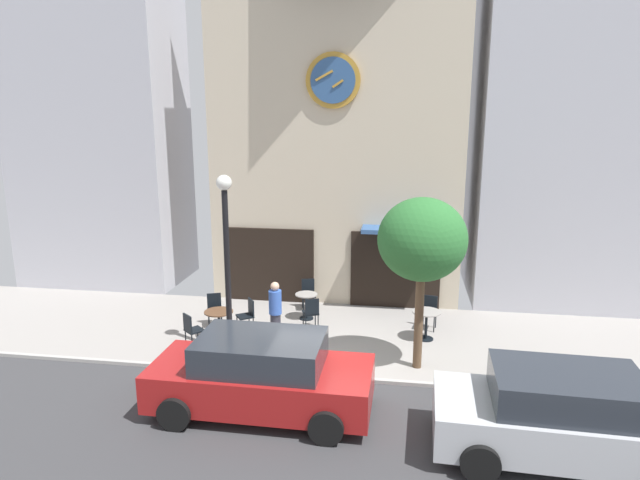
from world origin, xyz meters
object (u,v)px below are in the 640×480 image
Objects in this scene: cafe_chair_corner at (429,310)px; street_tree at (422,241)px; cafe_table_near_door at (219,318)px; cafe_table_center_right at (306,302)px; parked_car_silver at (564,417)px; cafe_table_center at (426,319)px; pedestrian_blue at (275,313)px; cafe_chair_right_end at (308,292)px; cafe_chair_near_lamp at (311,311)px; cafe_chair_mid_row at (215,307)px; cafe_chair_facing_street at (248,313)px; street_lamp at (227,265)px; cafe_chair_facing_wall at (191,328)px; parked_car_red at (261,375)px.

street_tree is at bearing -98.42° from cafe_chair_corner.
cafe_table_center_right is (2.01, 1.66, -0.03)m from cafe_table_near_door.
cafe_table_center is at bearing 114.02° from parked_car_silver.
pedestrian_blue reaches higher than cafe_table_near_door.
cafe_chair_right_end is 8.57m from parked_car_silver.
cafe_table_center_right is 0.82× the size of cafe_chair_corner.
cafe_chair_near_lamp is 1.00× the size of cafe_chair_mid_row.
cafe_chair_facing_street is 2.37m from cafe_chair_right_end.
cafe_table_near_door is at bearing -158.63° from cafe_chair_near_lamp.
street_tree is (4.51, -0.12, 0.79)m from street_lamp.
cafe_table_center is at bearing -97.99° from cafe_chair_corner.
cafe_chair_right_end is at bearing 36.36° from cafe_chair_mid_row.
cafe_table_center_right is at bearing 109.36° from cafe_chair_near_lamp.
cafe_table_center_right is at bearing -84.00° from cafe_chair_right_end.
cafe_chair_corner is at bearing 11.57° from cafe_chair_facing_street.
parked_car_red is at bearing -46.73° from cafe_chair_facing_wall.
cafe_chair_near_lamp is at bearing 146.49° from street_tree.
street_tree is 4.40× the size of cafe_chair_corner.
parked_car_silver is (6.88, -3.22, -1.45)m from street_lamp.
cafe_chair_mid_row is (-5.72, 0.09, -0.03)m from cafe_table_center.
cafe_table_center is 3.85m from cafe_chair_right_end.
cafe_table_near_door is 0.83× the size of cafe_chair_facing_wall.
cafe_chair_facing_wall reaches higher than cafe_table_near_door.
cafe_chair_facing_wall is at bearing -121.88° from cafe_table_near_door.
parked_car_red reaches higher than cafe_chair_facing_street.
cafe_chair_facing_wall is at bearing 177.76° from street_tree.
pedestrian_blue is at bearing -165.72° from cafe_table_center.
pedestrian_blue is at bearing -97.31° from cafe_chair_right_end.
cafe_table_center_right is at bearing 163.62° from cafe_table_center.
cafe_table_near_door is at bearing 169.34° from street_tree.
cafe_table_near_door is 0.83× the size of cafe_chair_corner.
pedestrian_blue is (-0.35, -2.76, 0.33)m from cafe_chair_right_end.
street_lamp is 5.65m from cafe_chair_corner.
parked_car_silver is (6.81, -4.56, 0.23)m from cafe_chair_facing_street.
street_tree reaches higher than cafe_table_center_right.
cafe_table_center_right is 3.45m from cafe_chair_facing_wall.
cafe_chair_mid_row reaches higher than cafe_table_center_right.
parked_car_red is at bearing -89.10° from cafe_chair_right_end.
street_lamp is 4.84× the size of cafe_chair_near_lamp.
cafe_chair_facing_street is at bearing 161.88° from street_tree.
pedestrian_blue is at bearing -102.87° from cafe_table_center_right.
cafe_table_center is at bearing 2.33° from cafe_chair_facing_street.
cafe_chair_near_lamp is at bearing -70.64° from cafe_table_center_right.
cafe_table_center_right is 0.82× the size of cafe_chair_right_end.
parked_car_silver is at bearing -65.98° from cafe_table_center.
cafe_table_center_right is at bearing 139.47° from street_tree.
street_lamp reaches higher than parked_car_red.
cafe_chair_corner is at bearing 81.58° from street_tree.
cafe_table_center is 0.85× the size of cafe_chair_corner.
street_lamp is at bearing -5.46° from cafe_chair_facing_wall.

